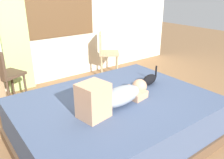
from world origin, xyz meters
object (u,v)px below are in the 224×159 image
object	(u,v)px
bed	(115,121)
chair_by_desk	(3,73)
chair_spare	(106,51)
person_lying	(114,96)
cat	(149,80)

from	to	relation	value
bed	chair_by_desk	bearing A→B (deg)	114.01
bed	chair_spare	world-z (taller)	chair_spare
person_lying	cat	world-z (taller)	person_lying
bed	chair_spare	bearing A→B (deg)	57.60
bed	chair_by_desk	world-z (taller)	chair_by_desk
bed	chair_spare	size ratio (longest dim) A/B	2.49
bed	person_lying	bearing A→B (deg)	-134.60
cat	chair_by_desk	bearing A→B (deg)	129.53
bed	chair_by_desk	distance (m)	1.89
cat	bed	bearing A→B (deg)	-172.16
chair_by_desk	person_lying	bearing A→B (deg)	-70.22
person_lying	cat	size ratio (longest dim) A/B	2.67
chair_by_desk	chair_spare	distance (m)	1.93
person_lying	cat	xyz separation A→B (m)	(0.69, 0.19, -0.05)
bed	cat	size ratio (longest dim) A/B	6.07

